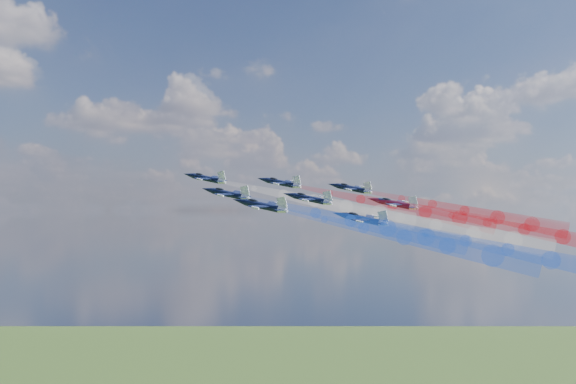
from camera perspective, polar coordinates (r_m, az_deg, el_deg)
jet_lead at (r=165.82m, az=-6.50°, el=1.08°), size 14.21×15.26×6.30m
trail_lead at (r=153.56m, az=2.08°, el=-0.71°), size 26.63×39.51×12.81m
jet_inner_left at (r=147.94m, az=-4.81°, el=-0.15°), size 14.21×15.26×6.30m
trail_inner_left at (r=136.77m, az=5.01°, el=-2.26°), size 26.63×39.51×12.81m
jet_inner_right at (r=167.17m, az=-0.57°, el=0.73°), size 14.21×15.26×6.30m
trail_inner_right at (r=157.54m, az=8.28°, el=-1.05°), size 26.63×39.51×12.81m
jet_outer_left at (r=132.00m, az=-2.07°, el=-1.10°), size 14.21×15.26×6.30m
trail_outer_left at (r=122.43m, az=9.22°, el=-3.53°), size 26.63×39.51×12.81m
jet_center_third at (r=151.27m, az=1.73°, el=-0.54°), size 14.21×15.26×6.30m
trail_center_third at (r=143.02m, az=11.67°, el=-2.58°), size 26.63×39.51×12.81m
jet_outer_right at (r=172.97m, az=5.08°, el=0.28°), size 14.21×15.26×6.30m
trail_outer_right at (r=165.88m, az=13.84°, el=-1.44°), size 26.63×39.51×12.81m
jet_rear_left at (r=138.29m, az=5.94°, el=-2.15°), size 14.21×15.26×6.30m
trail_rear_left at (r=132.35m, az=17.03°, el=-4.42°), size 26.63×39.51×12.81m
jet_rear_right at (r=157.15m, az=8.48°, el=-0.93°), size 14.21×15.26×6.30m
trail_rear_right at (r=151.95m, az=18.24°, el=-2.85°), size 26.63×39.51×12.81m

